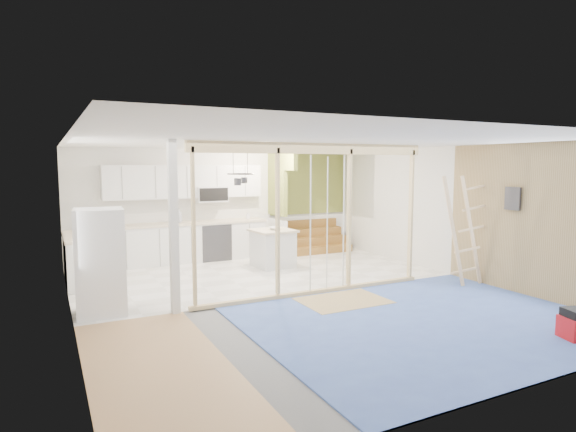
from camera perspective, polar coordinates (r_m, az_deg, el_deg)
name	(u,v)px	position (r m, az deg, el deg)	size (l,w,h in m)	color
room	(299,221)	(8.03, 1.33, -0.56)	(7.01, 8.01, 2.61)	slate
floor_overlays	(301,295)	(8.36, 1.56, -9.31)	(7.00, 8.00, 0.03)	white
stud_frame	(285,203)	(7.87, -0.41, 1.54)	(4.66, 0.14, 2.60)	beige
base_cabinets	(160,247)	(10.75, -14.94, -3.55)	(4.45, 2.24, 0.93)	white
upper_cabinets	(188,183)	(11.24, -11.78, 3.87)	(3.60, 0.41, 0.85)	white
green_partition	(302,216)	(12.23, 1.67, 0.06)	(2.25, 1.51, 2.60)	olive
pot_rack	(240,177)	(9.57, -5.67, 4.66)	(0.52, 0.52, 0.72)	black
sheathing_panel	(546,222)	(8.87, 28.22, -0.65)	(0.02, 4.00, 2.60)	tan
electrical_panel	(513,199)	(9.16, 25.08, 1.89)	(0.04, 0.30, 0.40)	#39393E
ceiling_light	(291,151)	(11.28, 0.40, 7.67)	(0.32, 0.32, 0.08)	#FFEABF
fridge	(101,262)	(7.64, -21.30, -5.14)	(0.74, 0.72, 1.59)	white
island	(273,249)	(10.48, -1.81, -3.89)	(0.91, 0.91, 0.83)	silver
bowl	(275,228)	(10.39, -1.59, -1.48)	(0.25, 0.25, 0.06)	silver
soap_bottle_a	(179,215)	(11.16, -12.76, 0.08)	(0.12, 0.12, 0.32)	#A5A8B8
soap_bottle_b	(248,215)	(11.68, -4.78, 0.11)	(0.08, 0.08, 0.17)	silver
ladder	(465,230)	(9.40, 20.22, -1.61)	(1.06, 0.23, 2.02)	#E2BD8A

